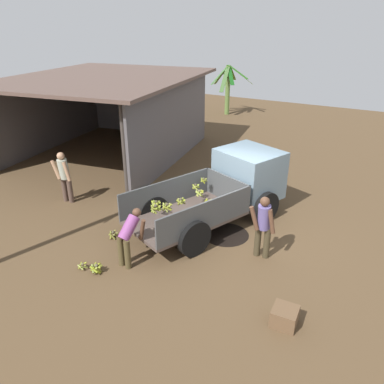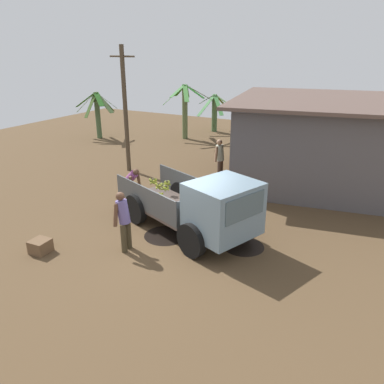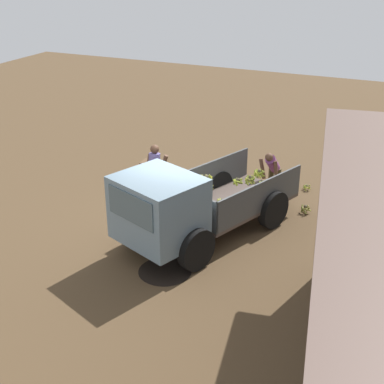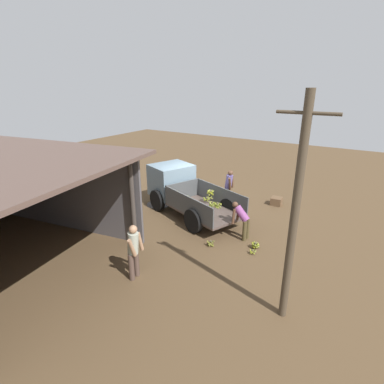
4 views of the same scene
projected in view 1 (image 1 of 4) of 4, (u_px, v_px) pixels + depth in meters
The scene contains 15 objects.
ground at pixel (231, 227), 10.48m from camera, with size 36.00×36.00×0.00m, color brown.
mud_patch_0 at pixel (242, 200), 12.06m from camera, with size 1.12×1.12×0.01m, color black.
mud_patch_1 at pixel (226, 234), 10.11m from camera, with size 1.24×1.24×0.01m, color black.
cargo_truck at pixel (235, 183), 10.78m from camera, with size 4.94×3.27×1.87m.
warehouse_shed at pixel (112, 96), 15.58m from camera, with size 9.28×8.17×3.26m.
banana_palm_0 at pixel (144, 90), 23.14m from camera, with size 2.25×2.19×2.44m.
banana_palm_4 at pixel (228, 87), 22.36m from camera, with size 2.24×2.25×2.89m.
banana_palm_6 at pixel (101, 95), 21.07m from camera, with size 2.44×2.59×2.68m.
person_foreground_visitor at pixel (263, 224), 8.78m from camera, with size 0.40×0.65×1.64m.
person_worker_loading at pixel (129, 235), 8.64m from camera, with size 0.70×0.58×1.33m.
person_bystander_near_shed at pixel (64, 175), 11.55m from camera, with size 0.39×0.68×1.67m.
banana_bunch_on_ground_0 at pixel (113, 234), 9.90m from camera, with size 0.28×0.26×0.22m.
banana_bunch_on_ground_1 at pixel (83, 266), 8.67m from camera, with size 0.24×0.24×0.17m.
banana_bunch_on_ground_2 at pixel (96, 268), 8.53m from camera, with size 0.30×0.28×0.24m.
wooden_crate_0 at pixel (285, 316), 7.08m from camera, with size 0.47×0.47×0.35m, color brown.
Camera 1 is at (-8.46, -3.56, 5.28)m, focal length 35.00 mm.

